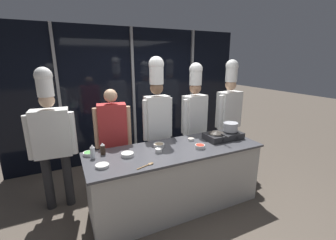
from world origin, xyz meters
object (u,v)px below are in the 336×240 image
(portable_stove, at_px, (223,136))
(chef_sous, at_px, (157,112))
(prep_bowl_mushrooms, at_px, (159,145))
(prep_bowl_rice, at_px, (159,150))
(frying_pan, at_px, (217,132))
(prep_bowl_scallions, at_px, (89,153))
(chef_pastry, at_px, (229,108))
(prep_bowl_chicken, at_px, (191,139))
(prep_bowl_onion, at_px, (102,166))
(chef_line, at_px, (195,112))
(squeeze_bottle_soy, at_px, (103,149))
(prep_bowl_garlic, at_px, (127,154))
(stock_pot, at_px, (231,127))
(person_guest, at_px, (113,133))
(prep_bowl_chili_flakes, at_px, (200,146))
(chef_head, at_px, (51,133))
(squeeze_bottle_clear, at_px, (93,152))
(serving_spoon_slotted, at_px, (148,165))

(portable_stove, height_order, chef_sous, chef_sous)
(prep_bowl_mushrooms, relative_size, chef_sous, 0.07)
(prep_bowl_rice, height_order, chef_sous, chef_sous)
(frying_pan, distance_m, prep_bowl_scallions, 1.85)
(chef_pastry, bearing_deg, prep_bowl_chicken, 16.53)
(prep_bowl_onion, distance_m, prep_bowl_rice, 0.76)
(prep_bowl_onion, height_order, chef_line, chef_line)
(squeeze_bottle_soy, height_order, prep_bowl_garlic, squeeze_bottle_soy)
(portable_stove, bearing_deg, stock_pot, 0.09)
(frying_pan, relative_size, chef_sous, 0.19)
(prep_bowl_onion, distance_m, chef_sous, 1.28)
(squeeze_bottle_soy, xyz_separation_m, prep_bowl_onion, (-0.07, -0.37, -0.05))
(chef_sous, bearing_deg, chef_line, -176.07)
(prep_bowl_garlic, height_order, person_guest, person_guest)
(prep_bowl_mushrooms, height_order, person_guest, person_guest)
(prep_bowl_garlic, relative_size, chef_line, 0.08)
(squeeze_bottle_soy, relative_size, prep_bowl_chili_flakes, 1.12)
(chef_pastry, bearing_deg, squeeze_bottle_soy, 3.43)
(squeeze_bottle_soy, bearing_deg, frying_pan, -7.09)
(prep_bowl_chicken, relative_size, chef_head, 0.05)
(prep_bowl_chili_flakes, height_order, prep_bowl_scallions, prep_bowl_chili_flakes)
(squeeze_bottle_clear, relative_size, prep_bowl_garlic, 1.12)
(chef_sous, bearing_deg, prep_bowl_chicken, 131.62)
(prep_bowl_chicken, relative_size, prep_bowl_chili_flakes, 0.65)
(frying_pan, distance_m, prep_bowl_rice, 0.99)
(frying_pan, xyz_separation_m, prep_bowl_mushrooms, (-0.91, 0.12, -0.09))
(prep_bowl_scallions, xyz_separation_m, person_guest, (0.40, 0.38, 0.10))
(prep_bowl_scallions, relative_size, serving_spoon_slotted, 0.63)
(person_guest, height_order, chef_sous, chef_sous)
(prep_bowl_scallions, bearing_deg, prep_bowl_mushrooms, -8.33)
(chef_pastry, bearing_deg, squeeze_bottle_clear, 4.41)
(chef_sous, height_order, chef_line, chef_sous)
(frying_pan, distance_m, prep_bowl_chicken, 0.40)
(portable_stove, relative_size, prep_bowl_chicken, 6.29)
(chef_head, bearing_deg, prep_bowl_rice, 154.08)
(portable_stove, xyz_separation_m, squeeze_bottle_soy, (-1.80, 0.20, 0.02))
(prep_bowl_chili_flakes, xyz_separation_m, prep_bowl_mushrooms, (-0.50, 0.28, 0.00))
(chef_head, height_order, chef_sous, chef_sous)
(serving_spoon_slotted, distance_m, chef_line, 1.60)
(frying_pan, relative_size, serving_spoon_slotted, 1.75)
(stock_pot, xyz_separation_m, prep_bowl_scallions, (-2.10, 0.25, -0.15))
(squeeze_bottle_soy, distance_m, prep_bowl_mushrooms, 0.76)
(squeeze_bottle_clear, bearing_deg, serving_spoon_slotted, -40.68)
(prep_bowl_chili_flakes, height_order, serving_spoon_slotted, prep_bowl_chili_flakes)
(stock_pot, bearing_deg, serving_spoon_slotted, -167.02)
(serving_spoon_slotted, distance_m, chef_sous, 1.10)
(prep_bowl_scallions, bearing_deg, person_guest, 43.89)
(prep_bowl_garlic, relative_size, chef_head, 0.08)
(prep_bowl_mushrooms, bearing_deg, frying_pan, -7.45)
(prep_bowl_chicken, relative_size, prep_bowl_onion, 0.59)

